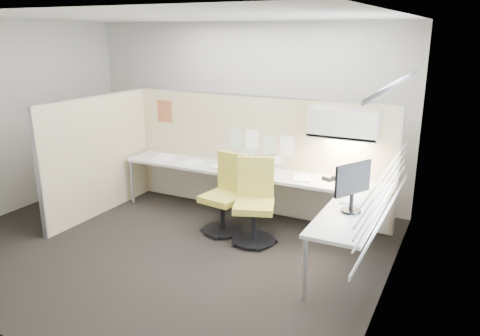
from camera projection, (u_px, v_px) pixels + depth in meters
The scene contains 25 objects.
floor at pixel (165, 243), 6.09m from camera, with size 5.50×4.50×0.01m, color black.
ceiling at pixel (154, 17), 5.29m from camera, with size 5.50×4.50×0.01m, color white.
wall_back at pixel (242, 111), 7.62m from camera, with size 5.50×0.02×2.80m, color beige.
wall_left at pixel (7, 120), 6.88m from camera, with size 0.02×4.50×2.80m, color beige.
wall_right at pixel (393, 166), 4.50m from camera, with size 0.02×4.50×2.80m, color beige.
window_pane at pixel (392, 151), 4.47m from camera, with size 0.01×2.80×1.30m, color #9AA5B3.
partition_back at pixel (256, 155), 6.97m from camera, with size 4.10×0.06×1.75m, color beige.
partition_left at pixel (99, 156), 6.92m from camera, with size 0.06×2.20×1.75m, color beige.
desk at pixel (266, 185), 6.48m from camera, with size 4.00×2.07×0.73m.
overhead_bin at pixel (344, 123), 6.03m from camera, with size 0.90×0.36×0.38m, color beige.
task_light_strip at pixel (343, 139), 6.09m from camera, with size 0.60×0.06×0.02m, color #FFEABF.
pinned_papers at pixel (260, 146), 6.86m from camera, with size 1.01×0.00×0.47m.
poster at pixel (165, 111), 7.48m from camera, with size 0.28×0.00×0.35m, color orange.
chair_left at pixel (226, 196), 6.35m from camera, with size 0.56×0.58×1.06m.
chair_right at pixel (254, 204), 6.05m from camera, with size 0.64×0.66×1.07m.
monitor at pixel (353, 184), 5.08m from camera, with size 0.28×0.48×0.56m.
phone at pixel (349, 183), 6.00m from camera, with size 0.23×0.22×0.12m.
stapler at pixel (327, 179), 6.24m from camera, with size 0.14×0.04×0.05m, color black.
tape_dispenser at pixel (335, 178), 6.24m from camera, with size 0.10×0.06×0.06m, color black.
coat_hook at pixel (55, 128), 6.22m from camera, with size 0.18×0.48×1.42m.
paper_stack_0 at pixel (164, 157), 7.35m from camera, with size 0.23×0.30×0.03m, color white.
paper_stack_1 at pixel (193, 162), 7.09m from camera, with size 0.23×0.30×0.02m, color white.
paper_stack_2 at pixel (221, 167), 6.81m from camera, with size 0.23×0.30×0.04m, color white.
paper_stack_3 at pixel (302, 178), 6.32m from camera, with size 0.23×0.30×0.02m, color white.
paper_stack_4 at pixel (351, 200), 5.51m from camera, with size 0.23×0.30×0.02m, color white.
Camera 1 is at (3.38, -4.52, 2.65)m, focal length 35.00 mm.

